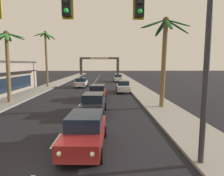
{
  "coord_description": "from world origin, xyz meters",
  "views": [
    {
      "loc": [
        2.72,
        -6.72,
        4.07
      ],
      "look_at": [
        3.11,
        8.0,
        2.2
      ],
      "focal_mm": 30.43,
      "sensor_mm": 36.0,
      "label": 1
    }
  ],
  "objects_px": {
    "sedan_fifth_in_queue": "(98,92)",
    "palm_left_third": "(46,49)",
    "sedan_parked_mid_kerb": "(123,86)",
    "palm_right_second": "(165,47)",
    "traffic_signal_mast": "(117,24)",
    "town_gateway_arch": "(99,64)",
    "sedan_oncoming_far": "(81,82)",
    "sedan_lead_at_stop_bar": "(85,131)",
    "sedan_third_in_queue": "(94,104)",
    "sedan_parked_nearest_kerb": "(118,78)",
    "palm_left_second": "(7,53)"
  },
  "relations": [
    {
      "from": "sedan_lead_at_stop_bar",
      "to": "palm_left_second",
      "type": "bearing_deg",
      "value": 129.75
    },
    {
      "from": "traffic_signal_mast",
      "to": "sedan_parked_mid_kerb",
      "type": "height_order",
      "value": "traffic_signal_mast"
    },
    {
      "from": "palm_left_third",
      "to": "town_gateway_arch",
      "type": "height_order",
      "value": "palm_left_third"
    },
    {
      "from": "palm_right_second",
      "to": "town_gateway_arch",
      "type": "xyz_separation_m",
      "value": [
        -7.89,
        52.75,
        -1.39
      ]
    },
    {
      "from": "sedan_oncoming_far",
      "to": "palm_left_third",
      "type": "xyz_separation_m",
      "value": [
        -5.98,
        0.15,
        5.8
      ]
    },
    {
      "from": "palm_right_second",
      "to": "sedan_parked_nearest_kerb",
      "type": "bearing_deg",
      "value": 95.63
    },
    {
      "from": "sedan_third_in_queue",
      "to": "sedan_parked_mid_kerb",
      "type": "xyz_separation_m",
      "value": [
        3.46,
        11.93,
        0.0
      ]
    },
    {
      "from": "sedan_lead_at_stop_bar",
      "to": "sedan_fifth_in_queue",
      "type": "distance_m",
      "value": 12.71
    },
    {
      "from": "sedan_third_in_queue",
      "to": "sedan_parked_nearest_kerb",
      "type": "relative_size",
      "value": 1.01
    },
    {
      "from": "sedan_fifth_in_queue",
      "to": "sedan_parked_mid_kerb",
      "type": "distance_m",
      "value": 6.55
    },
    {
      "from": "palm_right_second",
      "to": "town_gateway_arch",
      "type": "distance_m",
      "value": 53.35
    },
    {
      "from": "traffic_signal_mast",
      "to": "palm_left_second",
      "type": "distance_m",
      "value": 16.34
    },
    {
      "from": "sedan_lead_at_stop_bar",
      "to": "sedan_parked_mid_kerb",
      "type": "distance_m",
      "value": 18.6
    },
    {
      "from": "sedan_fifth_in_queue",
      "to": "sedan_parked_mid_kerb",
      "type": "height_order",
      "value": "same"
    },
    {
      "from": "sedan_oncoming_far",
      "to": "sedan_parked_mid_kerb",
      "type": "xyz_separation_m",
      "value": [
        6.85,
        -6.1,
        0.0
      ]
    },
    {
      "from": "sedan_oncoming_far",
      "to": "town_gateway_arch",
      "type": "xyz_separation_m",
      "value": [
        1.78,
        36.65,
        3.35
      ]
    },
    {
      "from": "traffic_signal_mast",
      "to": "sedan_lead_at_stop_bar",
      "type": "relative_size",
      "value": 2.33
    },
    {
      "from": "palm_left_second",
      "to": "traffic_signal_mast",
      "type": "bearing_deg",
      "value": -50.4
    },
    {
      "from": "palm_left_third",
      "to": "sedan_fifth_in_queue",
      "type": "bearing_deg",
      "value": -51.56
    },
    {
      "from": "palm_left_second",
      "to": "sedan_parked_mid_kerb",
      "type": "bearing_deg",
      "value": 31.03
    },
    {
      "from": "sedan_fifth_in_queue",
      "to": "sedan_parked_nearest_kerb",
      "type": "bearing_deg",
      "value": 80.68
    },
    {
      "from": "sedan_lead_at_stop_bar",
      "to": "palm_left_second",
      "type": "relative_size",
      "value": 0.61
    },
    {
      "from": "palm_left_third",
      "to": "town_gateway_arch",
      "type": "bearing_deg",
      "value": 78.01
    },
    {
      "from": "sedan_parked_nearest_kerb",
      "to": "palm_left_third",
      "type": "relative_size",
      "value": 0.46
    },
    {
      "from": "sedan_parked_mid_kerb",
      "to": "traffic_signal_mast",
      "type": "bearing_deg",
      "value": -95.69
    },
    {
      "from": "traffic_signal_mast",
      "to": "town_gateway_arch",
      "type": "xyz_separation_m",
      "value": [
        -3.07,
        62.81,
        -1.29
      ]
    },
    {
      "from": "sedan_parked_mid_kerb",
      "to": "town_gateway_arch",
      "type": "xyz_separation_m",
      "value": [
        -5.07,
        42.75,
        3.35
      ]
    },
    {
      "from": "sedan_fifth_in_queue",
      "to": "palm_right_second",
      "type": "height_order",
      "value": "palm_right_second"
    },
    {
      "from": "traffic_signal_mast",
      "to": "sedan_oncoming_far",
      "type": "xyz_separation_m",
      "value": [
        -4.85,
        26.16,
        -4.64
      ]
    },
    {
      "from": "town_gateway_arch",
      "to": "palm_right_second",
      "type": "bearing_deg",
      "value": -81.49
    },
    {
      "from": "traffic_signal_mast",
      "to": "town_gateway_arch",
      "type": "relative_size",
      "value": 0.73
    },
    {
      "from": "traffic_signal_mast",
      "to": "sedan_oncoming_far",
      "type": "relative_size",
      "value": 2.35
    },
    {
      "from": "sedan_parked_mid_kerb",
      "to": "palm_right_second",
      "type": "relative_size",
      "value": 0.55
    },
    {
      "from": "sedan_third_in_queue",
      "to": "palm_left_third",
      "type": "xyz_separation_m",
      "value": [
        -9.37,
        18.18,
        5.8
      ]
    },
    {
      "from": "traffic_signal_mast",
      "to": "palm_right_second",
      "type": "relative_size",
      "value": 1.28
    },
    {
      "from": "sedan_fifth_in_queue",
      "to": "palm_left_third",
      "type": "height_order",
      "value": "palm_left_third"
    },
    {
      "from": "traffic_signal_mast",
      "to": "town_gateway_arch",
      "type": "distance_m",
      "value": 62.9
    },
    {
      "from": "sedan_parked_mid_kerb",
      "to": "palm_left_third",
      "type": "relative_size",
      "value": 0.47
    },
    {
      "from": "town_gateway_arch",
      "to": "sedan_parked_mid_kerb",
      "type": "bearing_deg",
      "value": -83.23
    },
    {
      "from": "traffic_signal_mast",
      "to": "sedan_parked_nearest_kerb",
      "type": "bearing_deg",
      "value": 86.57
    },
    {
      "from": "sedan_parked_mid_kerb",
      "to": "palm_right_second",
      "type": "bearing_deg",
      "value": -74.25
    },
    {
      "from": "traffic_signal_mast",
      "to": "sedan_parked_mid_kerb",
      "type": "distance_m",
      "value": 20.69
    },
    {
      "from": "palm_left_third",
      "to": "sedan_parked_mid_kerb",
      "type": "bearing_deg",
      "value": -25.99
    },
    {
      "from": "traffic_signal_mast",
      "to": "palm_left_third",
      "type": "distance_m",
      "value": 28.47
    },
    {
      "from": "sedan_lead_at_stop_bar",
      "to": "town_gateway_arch",
      "type": "relative_size",
      "value": 0.31
    },
    {
      "from": "sedan_parked_nearest_kerb",
      "to": "palm_right_second",
      "type": "height_order",
      "value": "palm_right_second"
    },
    {
      "from": "town_gateway_arch",
      "to": "sedan_parked_nearest_kerb",
      "type": "bearing_deg",
      "value": -78.61
    },
    {
      "from": "sedan_parked_nearest_kerb",
      "to": "sedan_parked_mid_kerb",
      "type": "distance_m",
      "value": 16.58
    },
    {
      "from": "palm_right_second",
      "to": "traffic_signal_mast",
      "type": "bearing_deg",
      "value": -115.59
    },
    {
      "from": "traffic_signal_mast",
      "to": "sedan_oncoming_far",
      "type": "bearing_deg",
      "value": 100.51
    }
  ]
}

